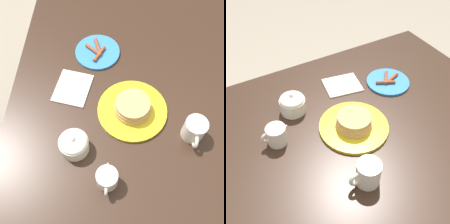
# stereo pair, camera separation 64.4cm
# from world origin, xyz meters

# --- Properties ---
(ground_plane) EXTENTS (8.00, 8.00, 0.00)m
(ground_plane) POSITION_xyz_m (0.00, 0.00, 0.00)
(ground_plane) COLOR gray
(dining_table) EXTENTS (1.21, 1.04, 0.75)m
(dining_table) POSITION_xyz_m (0.00, 0.00, 0.64)
(dining_table) COLOR #332116
(dining_table) RESTS_ON ground_plane
(pancake_plate) EXTENTS (0.25, 0.25, 0.06)m
(pancake_plate) POSITION_xyz_m (0.04, -0.05, 0.77)
(pancake_plate) COLOR gold
(pancake_plate) RESTS_ON dining_table
(side_plate_bacon) EXTENTS (0.18, 0.18, 0.02)m
(side_plate_bacon) POSITION_xyz_m (-0.23, -0.21, 0.76)
(side_plate_bacon) COLOR #337AC6
(side_plate_bacon) RESTS_ON dining_table
(coffee_mug) EXTENTS (0.11, 0.08, 0.08)m
(coffee_mug) POSITION_xyz_m (0.12, 0.16, 0.80)
(coffee_mug) COLOR silver
(coffee_mug) RESTS_ON dining_table
(creamer_pitcher) EXTENTS (0.10, 0.07, 0.08)m
(creamer_pitcher) POSITION_xyz_m (0.30, -0.13, 0.79)
(creamer_pitcher) COLOR silver
(creamer_pitcher) RESTS_ON dining_table
(sugar_bowl) EXTENTS (0.10, 0.10, 0.09)m
(sugar_bowl) POSITION_xyz_m (0.19, -0.25, 0.79)
(sugar_bowl) COLOR silver
(sugar_bowl) RESTS_ON dining_table
(napkin) EXTENTS (0.17, 0.15, 0.01)m
(napkin) POSITION_xyz_m (-0.05, -0.29, 0.76)
(napkin) COLOR silver
(napkin) RESTS_ON dining_table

